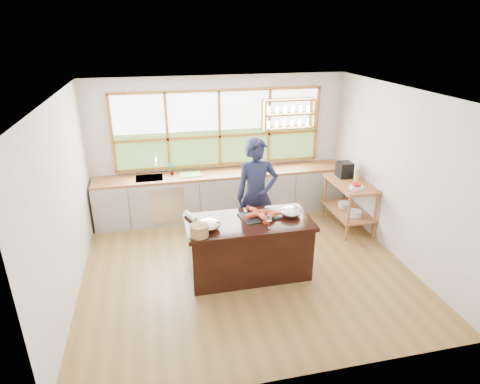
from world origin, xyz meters
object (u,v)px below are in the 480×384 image
object	(u,v)px
wicker_basket	(199,230)
cook	(257,195)
island	(249,247)
espresso_machine	(344,170)

from	to	relation	value
wicker_basket	cook	bearing A→B (deg)	44.20
island	wicker_basket	distance (m)	0.97
cook	island	bearing A→B (deg)	-111.32
cook	wicker_basket	distance (m)	1.50
wicker_basket	island	bearing A→B (deg)	21.23
espresso_machine	wicker_basket	size ratio (longest dim) A/B	1.13
cook	wicker_basket	bearing A→B (deg)	-134.40
cook	wicker_basket	xyz separation A→B (m)	(-1.08, -1.05, 0.02)
island	espresso_machine	bearing A→B (deg)	32.63
island	espresso_machine	size ratio (longest dim) A/B	6.42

